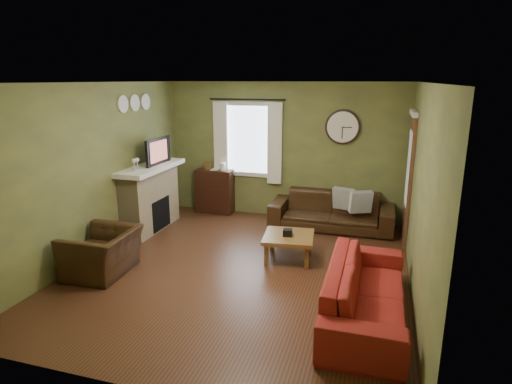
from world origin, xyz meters
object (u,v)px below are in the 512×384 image
(sofa_brown, at_px, (331,211))
(sofa_red, at_px, (366,291))
(armchair, at_px, (102,253))
(coffee_table, at_px, (289,247))
(bookshelf, at_px, (215,191))

(sofa_brown, xyz_separation_m, sofa_red, (0.75, -2.96, -0.00))
(sofa_brown, bearing_deg, sofa_red, -75.78)
(armchair, distance_m, coffee_table, 2.67)
(bookshelf, relative_size, sofa_brown, 0.40)
(sofa_red, bearing_deg, coffee_table, 41.74)
(armchair, height_order, coffee_table, armchair)
(bookshelf, bearing_deg, sofa_red, -45.85)
(coffee_table, bearing_deg, sofa_red, -48.26)
(sofa_red, distance_m, armchair, 3.57)
(sofa_brown, distance_m, armchair, 4.00)
(sofa_brown, relative_size, sofa_red, 1.01)
(sofa_brown, bearing_deg, bookshelf, 173.49)
(sofa_red, height_order, coffee_table, sofa_red)
(bookshelf, relative_size, sofa_red, 0.41)
(sofa_brown, relative_size, armchair, 2.30)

